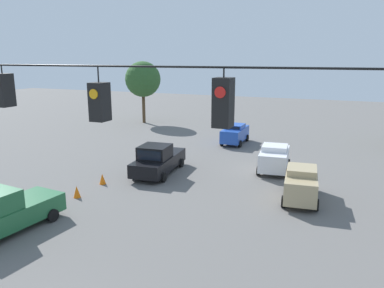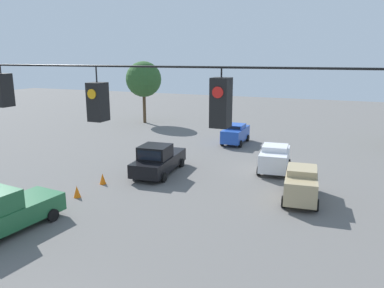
% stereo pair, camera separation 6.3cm
% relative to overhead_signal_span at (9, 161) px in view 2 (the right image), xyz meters
% --- Properties ---
extents(overhead_signal_span, '(20.60, 0.38, 8.35)m').
position_rel_overhead_signal_span_xyz_m(overhead_signal_span, '(0.00, 0.00, 0.00)').
color(overhead_signal_span, slate).
rests_on(overhead_signal_span, ground_plane).
extents(sedan_white_oncoming_deep, '(2.36, 4.02, 1.91)m').
position_rel_overhead_signal_span_xyz_m(sedan_white_oncoming_deep, '(-2.99, -19.46, -4.48)').
color(sedan_white_oncoming_deep, silver).
rests_on(sedan_white_oncoming_deep, ground_plane).
extents(sedan_tan_oncoming_far, '(2.25, 4.34, 1.94)m').
position_rel_overhead_signal_span_xyz_m(sedan_tan_oncoming_far, '(-5.41, -14.53, -4.46)').
color(sedan_tan_oncoming_far, tan).
rests_on(sedan_tan_oncoming_far, ground_plane).
extents(sedan_blue_withflow_deep, '(1.97, 4.23, 1.83)m').
position_rel_overhead_signal_span_xyz_m(sedan_blue_withflow_deep, '(2.08, -26.94, -4.52)').
color(sedan_blue_withflow_deep, '#234CB2').
rests_on(sedan_blue_withflow_deep, ground_plane).
extents(pickup_truck_black_withflow_far, '(2.69, 5.70, 2.12)m').
position_rel_overhead_signal_span_xyz_m(pickup_truck_black_withflow_far, '(4.39, -15.85, -4.50)').
color(pickup_truck_black_withflow_far, black).
rests_on(pickup_truck_black_withflow_far, ground_plane).
extents(pickup_truck_green_parked_shoulder, '(2.68, 5.40, 2.12)m').
position_rel_overhead_signal_span_xyz_m(pickup_truck_green_parked_shoulder, '(6.75, -5.09, -4.50)').
color(pickup_truck_green_parked_shoulder, '#236038').
rests_on(pickup_truck_green_parked_shoulder, ground_plane).
extents(traffic_cone_nearest, '(0.41, 0.41, 0.70)m').
position_rel_overhead_signal_span_xyz_m(traffic_cone_nearest, '(6.76, -4.86, -5.13)').
color(traffic_cone_nearest, orange).
rests_on(traffic_cone_nearest, ground_plane).
extents(traffic_cone_second, '(0.41, 0.41, 0.70)m').
position_rel_overhead_signal_span_xyz_m(traffic_cone_second, '(6.60, -7.52, -5.13)').
color(traffic_cone_second, orange).
rests_on(traffic_cone_second, ground_plane).
extents(traffic_cone_third, '(0.41, 0.41, 0.70)m').
position_rel_overhead_signal_span_xyz_m(traffic_cone_third, '(6.58, -9.93, -5.13)').
color(traffic_cone_third, orange).
rests_on(traffic_cone_third, ground_plane).
extents(traffic_cone_fourth, '(0.41, 0.41, 0.70)m').
position_rel_overhead_signal_span_xyz_m(traffic_cone_fourth, '(6.63, -12.46, -5.13)').
color(traffic_cone_fourth, orange).
rests_on(traffic_cone_fourth, ground_plane).
extents(tree_horizon_left, '(4.29, 4.29, 7.49)m').
position_rel_overhead_signal_span_xyz_m(tree_horizon_left, '(15.74, -33.72, -0.16)').
color(tree_horizon_left, '#4C3823').
rests_on(tree_horizon_left, ground_plane).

